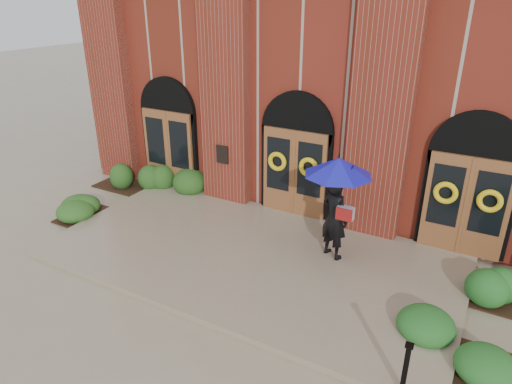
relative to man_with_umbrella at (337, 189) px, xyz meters
The scene contains 8 objects.
ground 2.86m from the man_with_umbrella, 150.62° to the right, with size 90.00×90.00×0.00m, color gray.
landing 2.76m from the man_with_umbrella, 154.30° to the right, with size 10.00×5.30×0.15m, color gray.
church_building 8.12m from the man_with_umbrella, 103.33° to the left, with size 16.20×12.53×7.00m.
man_with_umbrella is the anchor object (origin of this frame).
metal_post 4.38m from the man_with_umbrella, 53.95° to the right, with size 0.14×0.14×0.96m.
hedge_wall_left 7.29m from the man_with_umbrella, behind, with size 3.21×1.29×0.82m, color #234918.
hedge_front_left 7.24m from the man_with_umbrella, 169.76° to the right, with size 1.55×1.33×0.55m, color #27521C.
hedge_front_right 4.28m from the man_with_umbrella, 34.20° to the right, with size 1.56×1.34×0.55m, color #20561F.
Camera 1 is at (4.88, -8.30, 6.12)m, focal length 32.00 mm.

